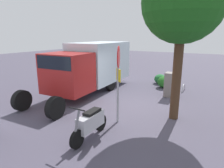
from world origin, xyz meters
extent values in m
plane|color=#494455|center=(0.00, 0.00, 0.00)|extent=(60.00, 60.00, 0.00)
cylinder|color=black|center=(-1.66, -4.00, 0.45)|extent=(0.91, 0.29, 0.90)
cylinder|color=black|center=(-1.75, -2.10, 0.45)|extent=(0.91, 0.29, 0.90)
cylinder|color=black|center=(2.91, -3.79, 0.45)|extent=(0.91, 0.29, 0.90)
cylinder|color=black|center=(2.82, -1.89, 0.45)|extent=(0.91, 0.29, 0.90)
cube|color=silver|center=(-2.11, -3.06, 1.60)|extent=(4.17, 2.38, 2.30)
cube|color=#A61F1D|center=(0.93, -2.93, 1.40)|extent=(1.89, 2.18, 1.90)
cube|color=black|center=(0.93, -2.93, 2.00)|extent=(1.90, 2.02, 0.60)
cylinder|color=black|center=(4.01, 0.15, 0.28)|extent=(0.56, 0.10, 0.56)
cylinder|color=black|center=(2.76, 0.14, 0.28)|extent=(0.56, 0.10, 0.56)
cube|color=silver|center=(3.33, 0.14, 0.56)|extent=(1.10, 0.33, 0.48)
cube|color=black|center=(3.23, 0.14, 0.83)|extent=(0.64, 0.28, 0.12)
cylinder|color=slate|center=(3.96, 0.15, 0.83)|extent=(0.28, 0.07, 0.69)
cylinder|color=black|center=(3.96, 0.15, 1.18)|extent=(0.04, 0.55, 0.04)
cylinder|color=#9E9EA3|center=(1.89, 0.32, 1.31)|extent=(0.08, 0.08, 2.62)
cylinder|color=red|center=(1.89, 0.34, 2.43)|extent=(0.71, 0.32, 0.76)
cube|color=yellow|center=(1.89, 0.34, 1.79)|extent=(0.33, 0.33, 0.44)
cylinder|color=#47301E|center=(0.48, 2.06, 1.63)|extent=(0.34, 0.34, 3.27)
sphere|color=#1B5919|center=(0.48, 2.06, 4.27)|extent=(2.85, 2.85, 2.85)
cube|color=slate|center=(-2.28, 1.21, 0.64)|extent=(0.59, 0.51, 1.28)
torus|color=#B7B7BC|center=(-3.71, 1.68, 0.00)|extent=(0.85, 0.07, 0.85)
ellipsoid|color=#22631E|center=(-3.95, 0.48, 0.36)|extent=(1.04, 0.85, 0.71)
ellipsoid|color=#236931|center=(-4.88, -0.07, 0.31)|extent=(0.90, 0.74, 0.62)
camera|label=1|loc=(7.87, 3.51, 3.16)|focal=31.35mm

